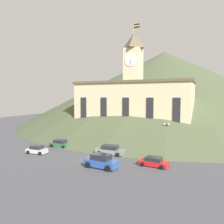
# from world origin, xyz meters

# --- Properties ---
(ground_plane) EXTENTS (160.00, 160.00, 0.00)m
(ground_plane) POSITION_xyz_m (0.00, 0.00, 0.00)
(ground_plane) COLOR #424247
(civic_building) EXTENTS (29.26, 10.91, 28.72)m
(civic_building) POSITION_xyz_m (0.00, 19.95, 7.91)
(civic_building) COLOR beige
(civic_building) RESTS_ON ground
(banner_fence) EXTENTS (28.26, 0.12, 2.49)m
(banner_fence) POSITION_xyz_m (0.00, 11.98, 1.25)
(banner_fence) COLOR gold
(banner_fence) RESTS_ON ground
(hillside_backdrop) EXTENTS (115.58, 115.58, 29.28)m
(hillside_backdrop) POSITION_xyz_m (0.00, 60.20, 14.64)
(hillside_backdrop) COLOR #424C33
(hillside_backdrop) RESTS_ON ground
(street_lamp_far_left) EXTENTS (1.26, 0.36, 4.57)m
(street_lamp_far_left) POSITION_xyz_m (-10.36, 12.76, 3.36)
(street_lamp_far_left) COLOR black
(street_lamp_far_left) RESTS_ON ground
(street_lamp_far_right) EXTENTS (1.26, 0.36, 4.51)m
(street_lamp_far_right) POSITION_xyz_m (-0.65, 12.76, 3.32)
(street_lamp_far_right) COLOR black
(street_lamp_far_right) RESTS_ON ground
(street_lamp_center) EXTENTS (1.26, 0.36, 5.25)m
(street_lamp_center) POSITION_xyz_m (9.78, 12.76, 3.79)
(street_lamp_center) COLOR black
(street_lamp_center) RESTS_ON ground
(car_yellow_coupe) EXTENTS (4.37, 2.49, 1.35)m
(car_yellow_coupe) POSITION_xyz_m (-3.79, 8.05, 0.63)
(car_yellow_coupe) COLOR yellow
(car_yellow_coupe) RESTS_ON ground
(car_gray_pickup) EXTENTS (5.42, 2.65, 1.75)m
(car_gray_pickup) POSITION_xyz_m (1.17, 3.54, 0.81)
(car_gray_pickup) COLOR slate
(car_gray_pickup) RESTS_ON ground
(car_blue_van) EXTENTS (5.23, 2.67, 2.10)m
(car_blue_van) POSITION_xyz_m (3.10, -3.85, 0.96)
(car_blue_van) COLOR #284C99
(car_blue_van) RESTS_ON ground
(car_silver_hatch) EXTENTS (4.06, 2.36, 1.50)m
(car_silver_hatch) POSITION_xyz_m (-11.85, -1.48, 0.69)
(car_silver_hatch) COLOR #B7B7BC
(car_silver_hatch) RESTS_ON ground
(car_green_wagon) EXTENTS (4.66, 2.26, 1.55)m
(car_green_wagon) POSITION_xyz_m (-11.14, 4.64, 0.72)
(car_green_wagon) COLOR #2D663D
(car_green_wagon) RESTS_ON ground
(car_red_sedan) EXTENTS (4.53, 2.40, 1.45)m
(car_red_sedan) POSITION_xyz_m (10.20, 0.15, 0.67)
(car_red_sedan) COLOR red
(car_red_sedan) RESTS_ON ground
(pedestrian) EXTENTS (0.48, 0.48, 1.70)m
(pedestrian) POSITION_xyz_m (-9.57, 8.32, 0.93)
(pedestrian) COLOR olive
(pedestrian) RESTS_ON ground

